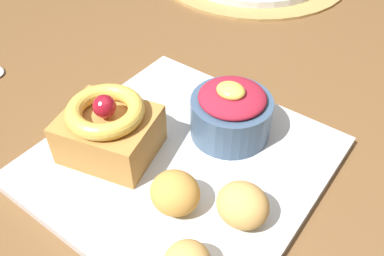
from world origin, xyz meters
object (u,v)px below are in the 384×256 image
cake_slice (109,129)px  fritter_back (175,193)px  front_plate (181,161)px  berry_ramekin (229,111)px  fritter_front (243,205)px

cake_slice → fritter_back: 0.10m
front_plate → berry_ramekin: bearing=74.2°
cake_slice → berry_ramekin: size_ratio=1.24×
berry_ramekin → fritter_front: berry_ramekin is taller
berry_ramekin → cake_slice: bearing=-130.0°
cake_slice → fritter_back: bearing=-9.6°
cake_slice → berry_ramekin: (0.08, 0.10, -0.00)m
berry_ramekin → fritter_back: berry_ramekin is taller
front_plate → fritter_back: bearing=-56.9°
front_plate → fritter_back: 0.07m
front_plate → fritter_front: 0.10m
front_plate → cake_slice: cake_slice is taller
front_plate → berry_ramekin: 0.08m
fritter_front → berry_ramekin: bearing=128.9°
front_plate → berry_ramekin: (0.02, 0.06, 0.04)m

